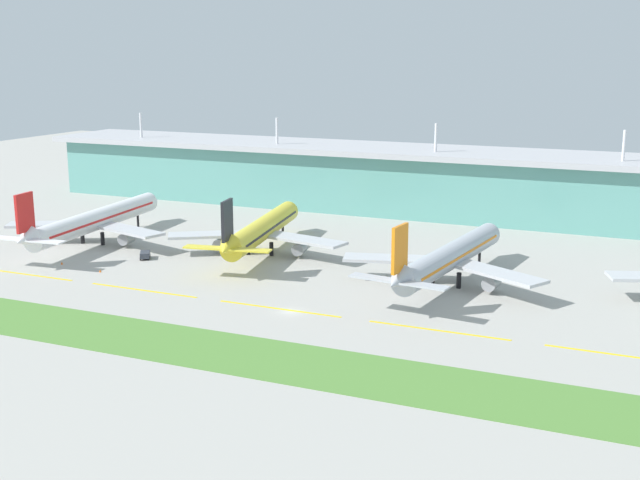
{
  "coord_description": "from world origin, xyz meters",
  "views": [
    {
      "loc": [
        69.6,
        -145.06,
        52.35
      ],
      "look_at": [
        -8.54,
        34.94,
        7.0
      ],
      "focal_mm": 46.0,
      "sensor_mm": 36.0,
      "label": 1
    }
  ],
  "objects": [
    {
      "name": "ground_plane",
      "position": [
        0.0,
        0.0,
        0.0
      ],
      "size": [
        600.0,
        600.0,
        0.0
      ],
      "primitive_type": "plane",
      "color": "#A8A59E"
    },
    {
      "name": "taxiway_stripe_centre",
      "position": [
        -3.0,
        0.88,
        0.02
      ],
      "size": [
        28.0,
        0.7,
        0.04
      ],
      "primitive_type": "cube",
      "color": "yellow",
      "rests_on": "ground"
    },
    {
      "name": "grass_verge",
      "position": [
        0.0,
        -25.46,
        0.05
      ],
      "size": [
        300.0,
        18.0,
        0.1
      ],
      "primitive_type": "cube",
      "color": "#518438",
      "rests_on": "ground"
    },
    {
      "name": "taxiway_stripe_west",
      "position": [
        -71.0,
        0.88,
        0.02
      ],
      "size": [
        28.0,
        0.7,
        0.04
      ],
      "primitive_type": "cube",
      "color": "yellow",
      "rests_on": "ground"
    },
    {
      "name": "terminal_building",
      "position": [
        -0.0,
        112.83,
        10.81
      ],
      "size": [
        288.0,
        34.0,
        30.21
      ],
      "color": "#5B9E93",
      "rests_on": "ground"
    },
    {
      "name": "taxiway_stripe_east",
      "position": [
        65.0,
        0.88,
        0.02
      ],
      "size": [
        28.0,
        0.7,
        0.04
      ],
      "primitive_type": "cube",
      "color": "yellow",
      "rests_on": "ground"
    },
    {
      "name": "safety_cone_right_wingtip",
      "position": [
        -55.71,
        9.59,
        0.35
      ],
      "size": [
        0.56,
        0.56,
        0.7
      ],
      "primitive_type": "cone",
      "color": "orange",
      "rests_on": "ground"
    },
    {
      "name": "pushback_tug",
      "position": [
        -53.46,
        24.93,
        1.1
      ],
      "size": [
        4.36,
        5.0,
        1.85
      ],
      "color": "#333842",
      "rests_on": "ground"
    },
    {
      "name": "airliner_nearest",
      "position": [
        -76.61,
        34.29,
        6.45
      ],
      "size": [
        48.56,
        68.07,
        18.9
      ],
      "color": "white",
      "rests_on": "ground"
    },
    {
      "name": "airliner_near_middle",
      "position": [
        -28.39,
        41.76,
        6.44
      ],
      "size": [
        48.08,
        60.5,
        18.9
      ],
      "color": "yellow",
      "rests_on": "ground"
    },
    {
      "name": "taxiway_stripe_mid_east",
      "position": [
        31.0,
        0.88,
        0.02
      ],
      "size": [
        28.0,
        0.7,
        0.04
      ],
      "primitive_type": "cube",
      "color": "yellow",
      "rests_on": "ground"
    },
    {
      "name": "taxiway_stripe_mid_west",
      "position": [
        -37.0,
        0.88,
        0.02
      ],
      "size": [
        28.0,
        0.7,
        0.04
      ],
      "primitive_type": "cube",
      "color": "yellow",
      "rests_on": "ground"
    },
    {
      "name": "safety_cone_nose_front",
      "position": [
        -69.33,
        11.82,
        0.35
      ],
      "size": [
        0.56,
        0.56,
        0.7
      ],
      "primitive_type": "cone",
      "color": "orange",
      "rests_on": "ground"
    },
    {
      "name": "airliner_far_middle",
      "position": [
        24.46,
        32.66,
        6.45
      ],
      "size": [
        48.47,
        63.46,
        18.9
      ],
      "color": "#ADB2BC",
      "rests_on": "ground"
    }
  ]
}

